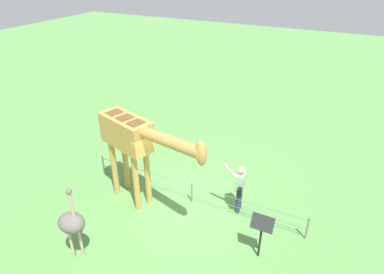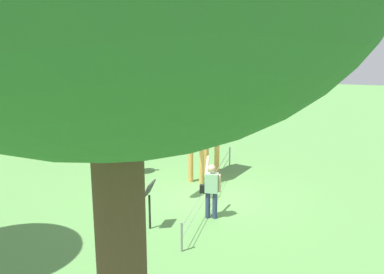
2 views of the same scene
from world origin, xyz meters
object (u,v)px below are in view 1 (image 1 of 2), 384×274
object	(u,v)px
visitor	(240,186)
info_sign	(262,228)
giraffe	(134,140)
ostrich	(72,223)

from	to	relation	value
visitor	info_sign	size ratio (longest dim) A/B	1.29
giraffe	visitor	xyz separation A→B (m)	(2.91, 1.03, -1.34)
giraffe	ostrich	bearing A→B (deg)	-93.76
ostrich	giraffe	bearing A→B (deg)	86.24
visitor	info_sign	bearing A→B (deg)	-53.46
info_sign	visitor	bearing A→B (deg)	126.54
info_sign	giraffe	bearing A→B (deg)	174.00
giraffe	visitor	world-z (taller)	giraffe
giraffe	visitor	bearing A→B (deg)	19.45
giraffe	info_sign	world-z (taller)	giraffe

